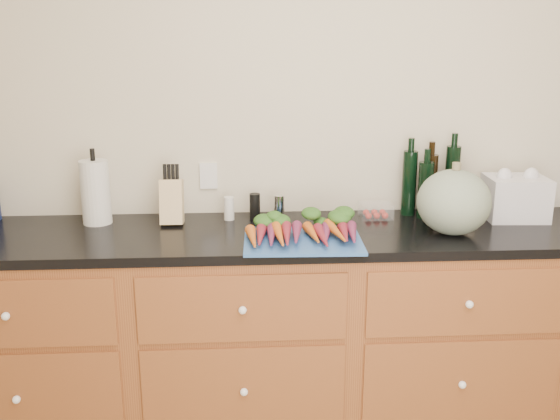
{
  "coord_description": "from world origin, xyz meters",
  "views": [
    {
      "loc": [
        -0.44,
        -1.25,
        1.75
      ],
      "look_at": [
        -0.29,
        1.2,
        1.06
      ],
      "focal_mm": 40.0,
      "sensor_mm": 36.0,
      "label": 1
    }
  ],
  "objects": [
    {
      "name": "grinder_pepper",
      "position": [
        -0.39,
        1.48,
        1.0
      ],
      "size": [
        0.05,
        0.05,
        0.12
      ],
      "primitive_type": "cylinder",
      "color": "black",
      "rests_on": "countertop"
    },
    {
      "name": "cutting_board",
      "position": [
        -0.2,
        1.14,
        0.95
      ],
      "size": [
        0.48,
        0.37,
        0.01
      ],
      "primitive_type": "cube",
      "rotation": [
        0.0,
        0.0,
        -0.03
      ],
      "color": "#29569C",
      "rests_on": "countertop"
    },
    {
      "name": "carrots",
      "position": [
        -0.2,
        1.18,
        0.98
      ],
      "size": [
        0.45,
        0.33,
        0.06
      ],
      "color": "#CD5C18",
      "rests_on": "cutting_board"
    },
    {
      "name": "bottles",
      "position": [
        0.42,
        1.51,
        1.09
      ],
      "size": [
        0.27,
        0.14,
        0.32
      ],
      "color": "black",
      "rests_on": "countertop"
    },
    {
      "name": "squash",
      "position": [
        0.44,
        1.21,
        1.08
      ],
      "size": [
        0.31,
        0.31,
        0.28
      ],
      "primitive_type": "ellipsoid",
      "color": "slate",
      "rests_on": "countertop"
    },
    {
      "name": "countertop",
      "position": [
        0.0,
        1.3,
        0.92
      ],
      "size": [
        3.64,
        0.62,
        0.04
      ],
      "primitive_type": "cube",
      "color": "black",
      "rests_on": "cabinets"
    },
    {
      "name": "cabinets",
      "position": [
        0.0,
        1.3,
        0.45
      ],
      "size": [
        3.6,
        0.64,
        0.9
      ],
      "color": "brown",
      "rests_on": "ground"
    },
    {
      "name": "tomato_box",
      "position": [
        0.17,
        1.47,
        0.97
      ],
      "size": [
        0.14,
        0.11,
        0.07
      ],
      "primitive_type": "cube",
      "color": "white",
      "rests_on": "countertop"
    },
    {
      "name": "wall_back",
      "position": [
        0.0,
        1.62,
        1.3
      ],
      "size": [
        4.1,
        0.05,
        2.6
      ],
      "primitive_type": "cube",
      "color": "beige",
      "rests_on": "ground"
    },
    {
      "name": "grinder_salt",
      "position": [
        -0.51,
        1.48,
        0.99
      ],
      "size": [
        0.05,
        0.05,
        0.11
      ],
      "primitive_type": "cylinder",
      "color": "silver",
      "rests_on": "countertop"
    },
    {
      "name": "knife_block",
      "position": [
        -0.76,
        1.44,
        1.04
      ],
      "size": [
        0.1,
        0.1,
        0.2
      ],
      "primitive_type": "cube",
      "color": "tan",
      "rests_on": "countertop"
    },
    {
      "name": "grocery_bag",
      "position": [
        0.8,
        1.42,
        1.04
      ],
      "size": [
        0.28,
        0.23,
        0.19
      ],
      "primitive_type": null,
      "rotation": [
        0.0,
        0.0,
        -0.06
      ],
      "color": "white",
      "rests_on": "countertop"
    },
    {
      "name": "paper_towel",
      "position": [
        -1.09,
        1.46,
        1.08
      ],
      "size": [
        0.13,
        0.13,
        0.28
      ],
      "primitive_type": "cylinder",
      "color": "silver",
      "rests_on": "countertop"
    },
    {
      "name": "canister_chrome",
      "position": [
        -0.28,
        1.48,
        1.0
      ],
      "size": [
        0.05,
        0.05,
        0.11
      ],
      "primitive_type": "cylinder",
      "color": "silver",
      "rests_on": "countertop"
    }
  ]
}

